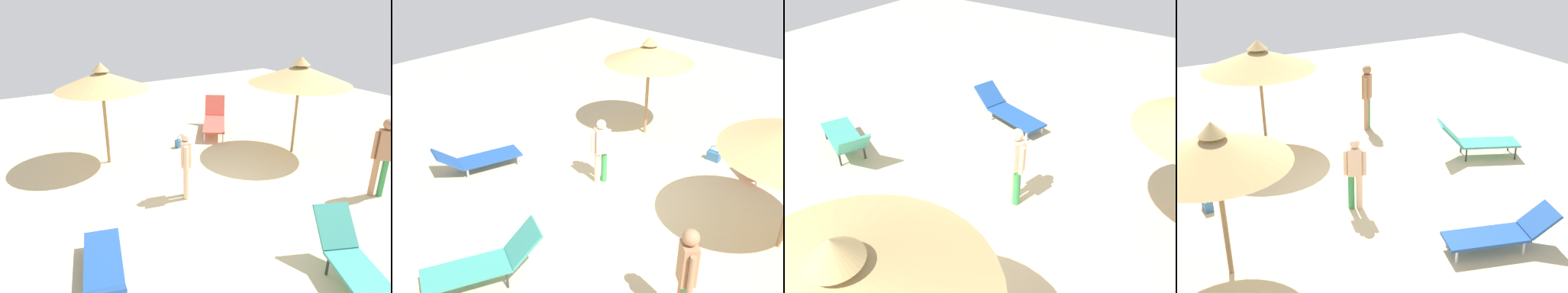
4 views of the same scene
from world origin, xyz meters
The scene contains 5 objects.
ground centered at (0.00, 0.00, -0.05)m, with size 24.00×24.00×0.10m, color beige.
parasol_umbrella_edge centered at (3.27, 0.99, 2.24)m, with size 2.73×2.73×2.70m.
lounge_chair_front centered at (0.16, -3.26, 0.44)m, with size 1.34×2.04×0.92m.
lounge_chair_near_right centered at (-3.02, -1.27, 0.33)m, with size 1.11×2.07×0.70m.
person_standing_back centered at (-0.62, 0.37, 0.85)m, with size 0.32×0.40×1.53m.
Camera 3 is at (4.34, 3.13, 4.91)m, focal length 37.05 mm.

